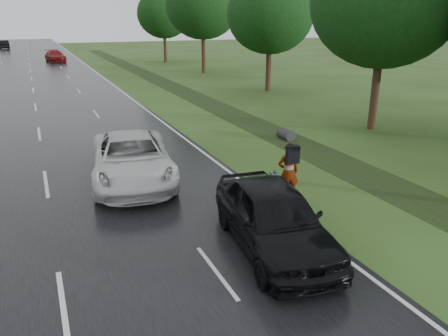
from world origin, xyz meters
TOP-DOWN VIEW (x-y plane):
  - ground at (0.00, 0.00)m, footprint 220.00×220.00m
  - road at (0.00, 45.00)m, footprint 14.00×180.00m
  - edge_stripe_east at (6.75, 45.00)m, footprint 0.12×180.00m
  - center_line at (0.00, 45.00)m, footprint 0.12×180.00m
  - drainage_ditch at (11.50, 18.71)m, footprint 2.20×120.00m
  - tree_east_b at (17.00, 10.00)m, footprint 7.60×7.60m
  - tree_east_c at (18.20, 24.00)m, footprint 7.00×7.00m
  - tree_east_d at (17.80, 38.00)m, footprint 8.00×8.00m
  - tree_east_f at (17.50, 52.00)m, footprint 7.20×7.20m
  - pedestrian at (7.37, 3.15)m, footprint 0.95×0.92m
  - white_pickup at (3.04, 7.05)m, footprint 3.69×6.50m
  - dark_sedan at (5.33, 0.49)m, footprint 2.78×5.46m
  - far_car_red at (3.43, 58.42)m, footprint 2.83×5.59m
  - far_car_dark at (-4.17, 90.59)m, footprint 2.23×5.19m

SIDE VIEW (x-z plane):
  - ground at x=0.00m, z-range 0.00..0.00m
  - road at x=0.00m, z-range 0.00..0.04m
  - drainage_ditch at x=11.50m, z-range -0.24..0.32m
  - edge_stripe_east at x=6.75m, z-range 0.04..0.05m
  - center_line at x=0.00m, z-range 0.04..0.05m
  - far_car_red at x=3.43m, z-range 0.04..1.60m
  - far_car_dark at x=-4.17m, z-range 0.04..1.70m
  - white_pickup at x=3.04m, z-range 0.04..1.75m
  - dark_sedan at x=5.33m, z-range 0.04..1.82m
  - pedestrian at x=7.37m, z-range 0.03..2.05m
  - tree_east_c at x=18.20m, z-range 1.49..10.78m
  - tree_east_f at x=17.50m, z-range 1.56..11.18m
  - tree_east_b at x=17.00m, z-range 1.63..11.74m
  - tree_east_d at x=17.80m, z-range 1.77..12.53m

